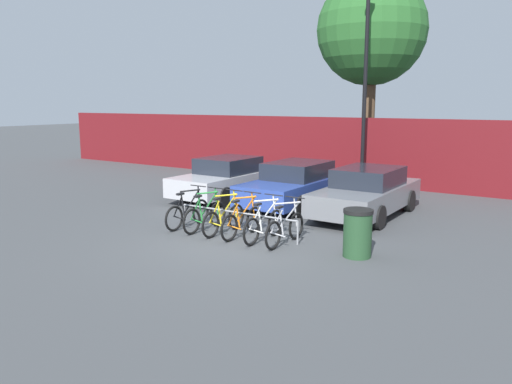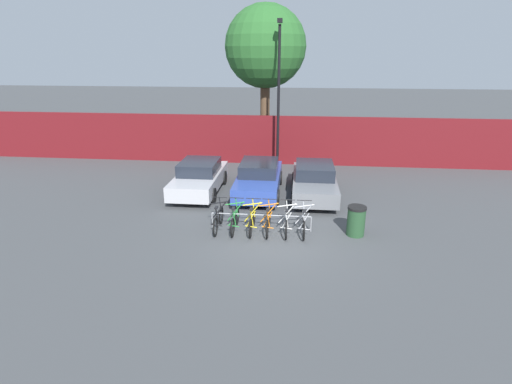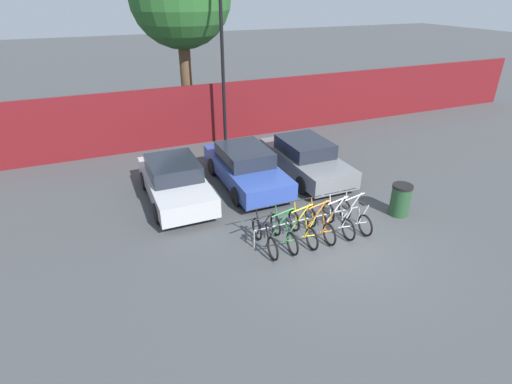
% 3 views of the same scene
% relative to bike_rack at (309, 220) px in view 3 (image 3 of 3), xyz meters
% --- Properties ---
extents(ground_plane, '(120.00, 120.00, 0.00)m').
position_rel_bike_rack_xyz_m(ground_plane, '(0.45, -0.68, -0.48)').
color(ground_plane, '#424447').
extents(hoarding_wall, '(36.00, 0.16, 2.66)m').
position_rel_bike_rack_xyz_m(hoarding_wall, '(0.45, 8.82, 0.84)').
color(hoarding_wall, maroon).
rests_on(hoarding_wall, ground).
extents(bike_rack, '(3.51, 0.04, 0.57)m').
position_rel_bike_rack_xyz_m(bike_rack, '(0.00, 0.00, 0.00)').
color(bike_rack, gray).
rests_on(bike_rack, ground).
extents(bicycle_black, '(0.68, 1.71, 1.05)m').
position_rel_bike_rack_xyz_m(bicycle_black, '(-1.48, -0.15, -0.11)').
color(bicycle_black, black).
rests_on(bicycle_black, ground).
extents(bicycle_green, '(0.68, 1.71, 1.05)m').
position_rel_bike_rack_xyz_m(bicycle_green, '(-0.90, -0.15, -0.11)').
color(bicycle_green, black).
rests_on(bicycle_green, ground).
extents(bicycle_yellow, '(0.68, 1.71, 1.05)m').
position_rel_bike_rack_xyz_m(bicycle_yellow, '(-0.29, -0.15, -0.11)').
color(bicycle_yellow, black).
rests_on(bicycle_yellow, ground).
extents(bicycle_orange, '(0.68, 1.71, 1.05)m').
position_rel_bike_rack_xyz_m(bicycle_orange, '(0.27, -0.15, -0.11)').
color(bicycle_orange, black).
rests_on(bicycle_orange, ground).
extents(bicycle_white, '(0.68, 1.71, 1.05)m').
position_rel_bike_rack_xyz_m(bicycle_white, '(0.90, -0.15, -0.11)').
color(bicycle_white, black).
rests_on(bicycle_white, ground).
extents(bicycle_silver, '(0.68, 1.71, 1.05)m').
position_rel_bike_rack_xyz_m(bicycle_silver, '(1.48, -0.15, -0.11)').
color(bicycle_silver, black).
rests_on(bicycle_silver, ground).
extents(car_silver, '(1.91, 4.32, 1.40)m').
position_rel_bike_rack_xyz_m(car_silver, '(-3.07, 3.69, 0.21)').
color(car_silver, '#B7B7BC').
rests_on(car_silver, ground).
extents(car_blue, '(1.91, 4.58, 1.40)m').
position_rel_bike_rack_xyz_m(car_blue, '(-0.45, 3.85, 0.21)').
color(car_blue, '#2D479E').
rests_on(car_blue, ground).
extents(car_grey, '(1.91, 4.54, 1.40)m').
position_rel_bike_rack_xyz_m(car_grey, '(1.95, 3.73, 0.21)').
color(car_grey, slate).
rests_on(car_grey, ground).
extents(lamp_post, '(0.24, 0.44, 7.40)m').
position_rel_bike_rack_xyz_m(lamp_post, '(0.15, 7.83, 3.58)').
color(lamp_post, black).
rests_on(lamp_post, ground).
extents(trash_bin, '(0.63, 0.63, 1.03)m').
position_rel_bike_rack_xyz_m(trash_bin, '(3.23, -0.10, 0.04)').
color(trash_bin, '#234728').
rests_on(trash_bin, ground).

